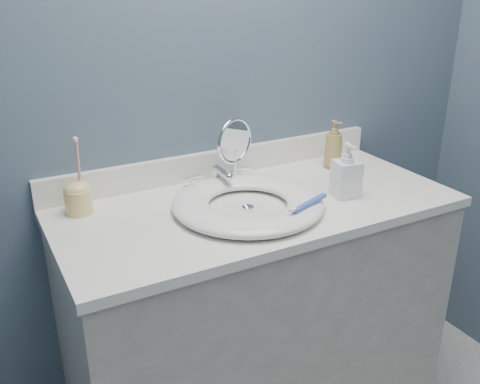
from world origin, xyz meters
TOP-DOWN VIEW (x-y plane):
  - back_wall at (0.00, 1.25)m, footprint 2.20×0.02m
  - vanity_cabinet at (0.00, 0.97)m, footprint 1.20×0.55m
  - countertop at (0.00, 0.97)m, footprint 1.22×0.57m
  - backsplash at (0.00, 1.24)m, footprint 1.22×0.02m
  - basin at (-0.05, 0.94)m, footprint 0.45×0.45m
  - drain at (-0.05, 0.94)m, footprint 0.04×0.04m
  - faucet at (-0.05, 1.14)m, footprint 0.25×0.13m
  - makeup_mirror at (0.01, 1.13)m, footprint 0.15×0.09m
  - soap_bottle_amber at (0.39, 1.12)m, footprint 0.07×0.07m
  - soap_bottle_clear at (0.27, 0.89)m, footprint 0.09×0.09m
  - toothbrush_holder at (-0.49, 1.15)m, footprint 0.08×0.08m
  - toothbrush_lying at (0.07, 0.81)m, footprint 0.17×0.08m

SIDE VIEW (x-z plane):
  - vanity_cabinet at x=0.00m, z-range 0.00..0.85m
  - countertop at x=0.00m, z-range 0.85..0.88m
  - drain at x=-0.05m, z-range 0.88..0.89m
  - basin at x=-0.05m, z-range 0.88..0.92m
  - faucet at x=-0.05m, z-range 0.87..0.95m
  - toothbrush_lying at x=0.07m, z-range 0.92..0.93m
  - backsplash at x=0.00m, z-range 0.88..0.97m
  - toothbrush_holder at x=-0.49m, z-range 0.82..1.05m
  - soap_bottle_clear at x=0.27m, z-range 0.88..1.05m
  - soap_bottle_amber at x=0.39m, z-range 0.88..1.05m
  - makeup_mirror at x=0.01m, z-range 0.89..1.12m
  - back_wall at x=0.00m, z-range 0.00..2.40m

